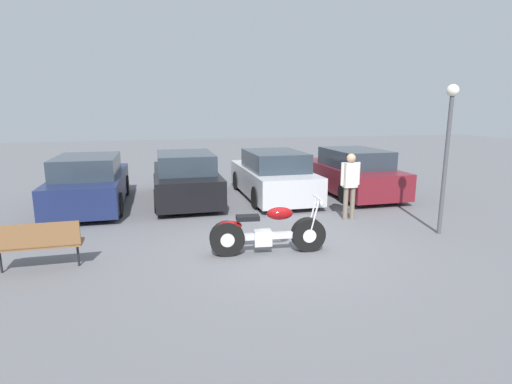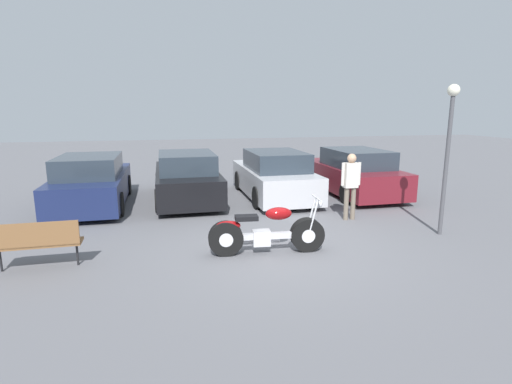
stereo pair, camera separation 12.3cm
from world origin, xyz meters
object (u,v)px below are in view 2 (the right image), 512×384
Objects in this scene: parked_car_silver at (274,176)px; lamp_post at (449,136)px; motorcycle at (266,233)px; parked_car_black at (187,178)px; park_bench at (36,240)px; person_standing at (351,181)px; parked_car_navy at (92,183)px; parked_car_maroon at (353,173)px.

parked_car_silver is 5.47m from lamp_post.
parked_car_black is (-1.19, 5.06, 0.27)m from motorcycle.
person_standing is at bearing 14.38° from park_bench.
park_bench is at bearing -92.26° from parked_car_navy.
parked_car_maroon is (2.72, -0.04, 0.00)m from parked_car_silver.
parked_car_maroon is at bearing -0.80° from parked_car_silver.
motorcycle is 0.51× the size of parked_car_black.
parked_car_silver is (2.72, -0.24, 0.00)m from parked_car_black.
park_bench is (-8.36, -4.67, -0.15)m from parked_car_maroon.
parked_car_black and parked_car_maroon have the same top height.
person_standing reaches higher than parked_car_navy.
parked_car_navy is at bearing 155.32° from person_standing.
motorcycle is at bearing -145.53° from person_standing.
parked_car_silver is 1.00× the size of parked_car_maroon.
lamp_post is at bearing -47.86° from person_standing.
motorcycle is 0.51× the size of parked_car_navy.
parked_car_silver is 7.34m from park_bench.
person_standing is at bearing 34.47° from motorcycle.
parked_car_silver is 3.20m from person_standing.
parked_car_navy is at bearing 179.17° from parked_car_silver.
person_standing is at bearing -118.06° from parked_car_maroon.
park_bench is at bearing -165.62° from person_standing.
parked_car_maroon is (4.26, 4.78, 0.27)m from motorcycle.
park_bench is (-4.10, 0.11, 0.12)m from motorcycle.
person_standing reaches higher than parked_car_silver.
parked_car_navy is 1.36× the size of lamp_post.
parked_car_silver is 1.36× the size of lamp_post.
motorcycle is at bearing -107.69° from parked_car_silver.
lamp_post reaches higher than parked_car_maroon.
parked_car_navy is at bearing 128.64° from motorcycle.
parked_car_black is at bearing 138.01° from lamp_post.
parked_car_silver is at bearing 39.85° from park_bench.
parked_car_maroon is (8.17, -0.12, 0.00)m from parked_car_navy.
person_standing is (-1.56, -2.92, 0.32)m from parked_car_maroon.
park_bench is 8.42m from lamp_post.
parked_car_silver is at bearing -0.83° from parked_car_navy.
lamp_post is (2.62, -4.56, 1.52)m from parked_car_silver.
lamp_post is 1.95× the size of person_standing.
lamp_post reaches higher than parked_car_navy.
motorcycle is 1.36× the size of person_standing.
lamp_post reaches higher than person_standing.
motorcycle is at bearing -176.51° from lamp_post.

